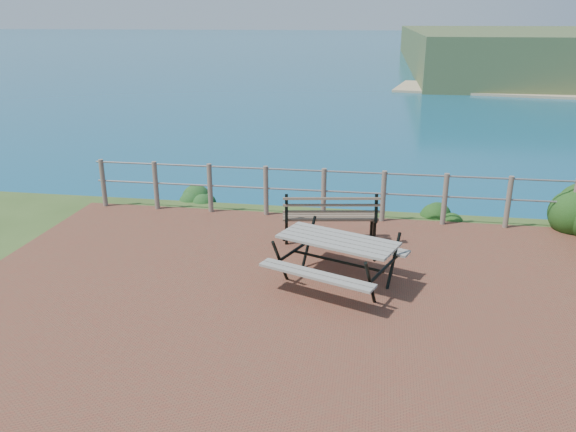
# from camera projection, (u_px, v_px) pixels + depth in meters

# --- Properties ---
(ground) EXTENTS (10.00, 7.00, 0.12)m
(ground) POSITION_uv_depth(u_px,v_px,m) (299.00, 296.00, 8.01)
(ground) COLOR brown
(ground) RESTS_ON ground
(ocean) EXTENTS (1200.00, 1200.00, 0.00)m
(ocean) POSITION_uv_depth(u_px,v_px,m) (381.00, 29.00, 194.12)
(ocean) COLOR #166F84
(ocean) RESTS_ON ground
(safety_railing) EXTENTS (9.40, 0.10, 1.00)m
(safety_railing) POSITION_uv_depth(u_px,v_px,m) (324.00, 191.00, 10.93)
(safety_railing) COLOR #6B5B4C
(safety_railing) RESTS_ON ground
(picnic_table) EXTENTS (1.84, 1.39, 0.72)m
(picnic_table) POSITION_uv_depth(u_px,v_px,m) (337.00, 256.00, 8.20)
(picnic_table) COLOR gray
(picnic_table) RESTS_ON ground
(park_bench) EXTENTS (1.70, 0.68, 0.93)m
(park_bench) POSITION_uv_depth(u_px,v_px,m) (330.00, 209.00, 9.77)
(park_bench) COLOR brown
(park_bench) RESTS_ON ground
(shrub_lip_west) EXTENTS (0.69, 0.69, 0.40)m
(shrub_lip_west) POSITION_uv_depth(u_px,v_px,m) (196.00, 199.00, 12.34)
(shrub_lip_west) COLOR #1C4B1D
(shrub_lip_west) RESTS_ON ground
(shrub_lip_east) EXTENTS (0.75, 0.75, 0.48)m
(shrub_lip_east) POSITION_uv_depth(u_px,v_px,m) (442.00, 215.00, 11.30)
(shrub_lip_east) COLOR #1E4013
(shrub_lip_east) RESTS_ON ground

